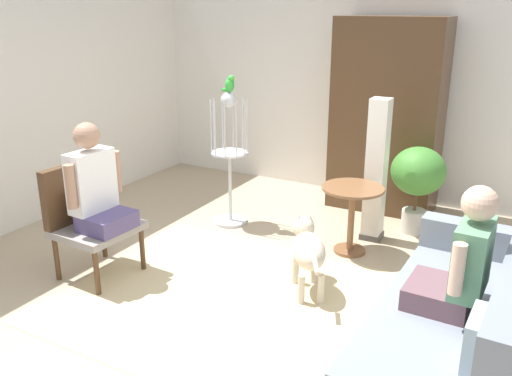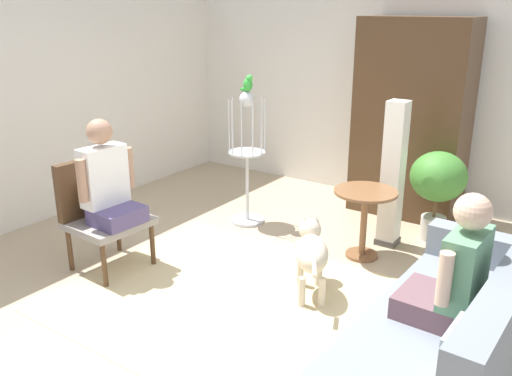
{
  "view_description": "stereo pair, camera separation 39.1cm",
  "coord_description": "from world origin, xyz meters",
  "px_view_note": "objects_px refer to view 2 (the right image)",
  "views": [
    {
      "loc": [
        1.84,
        -3.29,
        2.22
      ],
      "look_at": [
        0.06,
        -0.04,
        0.96
      ],
      "focal_mm": 38.18,
      "sensor_mm": 36.0,
      "label": 1
    },
    {
      "loc": [
        2.17,
        -3.08,
        2.22
      ],
      "look_at": [
        0.06,
        -0.04,
        0.96
      ],
      "focal_mm": 38.18,
      "sensor_mm": 36.0,
      "label": 2
    }
  ],
  "objects_px": {
    "couch": "(455,338)",
    "column_lamp": "(393,176)",
    "potted_plant": "(438,181)",
    "armchair": "(99,206)",
    "parrot": "(248,84)",
    "dog": "(311,251)",
    "person_on_armchair": "(107,181)",
    "person_on_couch": "(454,273)",
    "round_end_table": "(364,211)",
    "armoire_cabinet": "(411,119)",
    "bird_cage_stand": "(247,161)"
  },
  "relations": [
    {
      "from": "person_on_couch",
      "to": "column_lamp",
      "type": "relative_size",
      "value": 0.58
    },
    {
      "from": "potted_plant",
      "to": "armoire_cabinet",
      "type": "height_order",
      "value": "armoire_cabinet"
    },
    {
      "from": "parrot",
      "to": "armoire_cabinet",
      "type": "xyz_separation_m",
      "value": [
        1.25,
        1.25,
        -0.42
      ]
    },
    {
      "from": "couch",
      "to": "potted_plant",
      "type": "xyz_separation_m",
      "value": [
        -0.78,
        2.08,
        0.29
      ]
    },
    {
      "from": "round_end_table",
      "to": "parrot",
      "type": "distance_m",
      "value": 1.69
    },
    {
      "from": "round_end_table",
      "to": "dog",
      "type": "xyz_separation_m",
      "value": [
        -0.06,
        -0.85,
        -0.08
      ]
    },
    {
      "from": "couch",
      "to": "person_on_armchair",
      "type": "bearing_deg",
      "value": -177.11
    },
    {
      "from": "person_on_couch",
      "to": "armoire_cabinet",
      "type": "xyz_separation_m",
      "value": [
        -1.24,
        2.67,
        0.3
      ]
    },
    {
      "from": "person_on_armchair",
      "to": "dog",
      "type": "bearing_deg",
      "value": 20.35
    },
    {
      "from": "potted_plant",
      "to": "person_on_couch",
      "type": "bearing_deg",
      "value": -70.83
    },
    {
      "from": "couch",
      "to": "bird_cage_stand",
      "type": "distance_m",
      "value": 2.93
    },
    {
      "from": "couch",
      "to": "armoire_cabinet",
      "type": "xyz_separation_m",
      "value": [
        -1.29,
        2.64,
        0.74
      ]
    },
    {
      "from": "person_on_couch",
      "to": "dog",
      "type": "height_order",
      "value": "person_on_couch"
    },
    {
      "from": "couch",
      "to": "round_end_table",
      "type": "relative_size",
      "value": 3.12
    },
    {
      "from": "person_on_armchair",
      "to": "round_end_table",
      "type": "relative_size",
      "value": 1.37
    },
    {
      "from": "couch",
      "to": "parrot",
      "type": "bearing_deg",
      "value": 151.11
    },
    {
      "from": "bird_cage_stand",
      "to": "parrot",
      "type": "height_order",
      "value": "parrot"
    },
    {
      "from": "potted_plant",
      "to": "column_lamp",
      "type": "xyz_separation_m",
      "value": [
        -0.32,
        -0.36,
        0.09
      ]
    },
    {
      "from": "person_on_armchair",
      "to": "potted_plant",
      "type": "distance_m",
      "value": 3.08
    },
    {
      "from": "armchair",
      "to": "potted_plant",
      "type": "relative_size",
      "value": 1.07
    },
    {
      "from": "round_end_table",
      "to": "potted_plant",
      "type": "bearing_deg",
      "value": 62.06
    },
    {
      "from": "person_on_armchair",
      "to": "person_on_couch",
      "type": "bearing_deg",
      "value": 2.37
    },
    {
      "from": "potted_plant",
      "to": "couch",
      "type": "bearing_deg",
      "value": -69.45
    },
    {
      "from": "couch",
      "to": "dog",
      "type": "bearing_deg",
      "value": 159.78
    },
    {
      "from": "person_on_armchair",
      "to": "column_lamp",
      "type": "distance_m",
      "value": 2.59
    },
    {
      "from": "dog",
      "to": "bird_cage_stand",
      "type": "height_order",
      "value": "bird_cage_stand"
    },
    {
      "from": "person_on_couch",
      "to": "potted_plant",
      "type": "height_order",
      "value": "person_on_couch"
    },
    {
      "from": "person_on_armchair",
      "to": "armoire_cabinet",
      "type": "distance_m",
      "value": 3.23
    },
    {
      "from": "armchair",
      "to": "potted_plant",
      "type": "distance_m",
      "value": 3.17
    },
    {
      "from": "armchair",
      "to": "person_on_armchair",
      "type": "xyz_separation_m",
      "value": [
        0.15,
        -0.01,
        0.26
      ]
    },
    {
      "from": "column_lamp",
      "to": "armoire_cabinet",
      "type": "relative_size",
      "value": 0.67
    },
    {
      "from": "dog",
      "to": "column_lamp",
      "type": "relative_size",
      "value": 0.49
    },
    {
      "from": "person_on_armchair",
      "to": "round_end_table",
      "type": "height_order",
      "value": "person_on_armchair"
    },
    {
      "from": "bird_cage_stand",
      "to": "armoire_cabinet",
      "type": "bearing_deg",
      "value": 44.55
    },
    {
      "from": "person_on_armchair",
      "to": "dog",
      "type": "distance_m",
      "value": 1.8
    },
    {
      "from": "bird_cage_stand",
      "to": "armchair",
      "type": "bearing_deg",
      "value": -107.65
    },
    {
      "from": "armchair",
      "to": "armoire_cabinet",
      "type": "bearing_deg",
      "value": 57.76
    },
    {
      "from": "parrot",
      "to": "bird_cage_stand",
      "type": "bearing_deg",
      "value": -180.0
    },
    {
      "from": "column_lamp",
      "to": "parrot",
      "type": "bearing_deg",
      "value": -167.27
    },
    {
      "from": "round_end_table",
      "to": "armoire_cabinet",
      "type": "xyz_separation_m",
      "value": [
        -0.1,
        1.33,
        0.6
      ]
    },
    {
      "from": "bird_cage_stand",
      "to": "dog",
      "type": "bearing_deg",
      "value": -35.82
    },
    {
      "from": "round_end_table",
      "to": "potted_plant",
      "type": "height_order",
      "value": "potted_plant"
    },
    {
      "from": "parrot",
      "to": "potted_plant",
      "type": "xyz_separation_m",
      "value": [
        1.75,
        0.69,
        -0.87
      ]
    },
    {
      "from": "round_end_table",
      "to": "parrot",
      "type": "height_order",
      "value": "parrot"
    },
    {
      "from": "couch",
      "to": "armchair",
      "type": "relative_size",
      "value": 2.1
    },
    {
      "from": "round_end_table",
      "to": "bird_cage_stand",
      "type": "distance_m",
      "value": 1.38
    },
    {
      "from": "couch",
      "to": "column_lamp",
      "type": "xyz_separation_m",
      "value": [
        -1.1,
        1.72,
        0.38
      ]
    },
    {
      "from": "couch",
      "to": "bird_cage_stand",
      "type": "relative_size",
      "value": 1.44
    },
    {
      "from": "person_on_armchair",
      "to": "round_end_table",
      "type": "bearing_deg",
      "value": 40.66
    },
    {
      "from": "dog",
      "to": "parrot",
      "type": "xyz_separation_m",
      "value": [
        -1.28,
        0.94,
        1.11
      ]
    }
  ]
}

